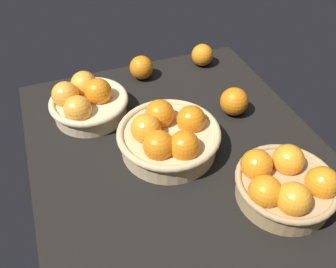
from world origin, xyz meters
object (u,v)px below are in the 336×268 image
object	(u,v)px
basket_far_right	(87,102)
loose_orange_front_gap	(202,55)
loose_orange_side_gap	(141,68)
loose_orange_back_gap	(234,101)
basket_center	(169,136)
basket_near_left	(285,184)

from	to	relation	value
basket_far_right	loose_orange_front_gap	bearing A→B (deg)	-72.69
loose_orange_side_gap	loose_orange_back_gap	bearing A→B (deg)	-144.06
basket_center	basket_far_right	bearing A→B (deg)	37.08
loose_orange_back_gap	basket_near_left	bearing A→B (deg)	172.11
basket_near_left	loose_orange_front_gap	xyz separation A→B (cm)	(55.88, -6.54, -0.96)
basket_near_left	loose_orange_back_gap	distance (cm)	30.15
basket_center	loose_orange_side_gap	bearing A→B (deg)	-5.94
basket_far_right	loose_orange_side_gap	bearing A→B (deg)	-57.88
basket_near_left	loose_orange_back_gap	bearing A→B (deg)	-7.89
loose_orange_front_gap	loose_orange_side_gap	distance (cm)	20.96
basket_near_left	loose_orange_side_gap	xyz separation A→B (cm)	(55.45, 14.41, -0.85)
basket_near_left	loose_orange_side_gap	world-z (taller)	basket_near_left
basket_center	loose_orange_side_gap	xyz separation A→B (cm)	(33.09, -3.44, -1.04)
basket_center	loose_orange_back_gap	distance (cm)	23.25
loose_orange_front_gap	loose_orange_side_gap	bearing A→B (deg)	91.18
basket_center	basket_near_left	bearing A→B (deg)	-141.40
loose_orange_back_gap	loose_orange_side_gap	distance (cm)	31.61
basket_far_right	loose_orange_side_gap	world-z (taller)	basket_far_right
basket_center	loose_orange_side_gap	world-z (taller)	basket_center
basket_center	loose_orange_front_gap	xyz separation A→B (cm)	(33.52, -24.39, -1.16)
basket_near_left	loose_orange_side_gap	distance (cm)	57.30
loose_orange_side_gap	loose_orange_front_gap	bearing A→B (deg)	-88.82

